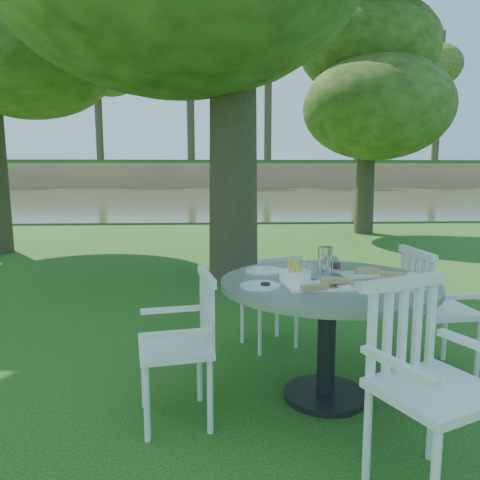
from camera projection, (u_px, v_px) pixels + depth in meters
name	position (u px, v px, depth m)	size (l,w,h in m)	color
ground	(241.00, 331.00, 4.48)	(140.00, 140.00, 0.00)	#153F0D
table	(328.00, 304.00, 3.07)	(1.40, 1.40, 0.81)	black
chair_ne	(429.00, 301.00, 3.47)	(0.49, 0.52, 0.95)	white
chair_nw	(274.00, 295.00, 3.97)	(0.53, 0.52, 0.81)	white
chair_sw	(189.00, 335.00, 2.83)	(0.51, 0.53, 0.91)	white
chair_se	(420.00, 368.00, 2.22)	(0.66, 0.64, 1.00)	white
tableware	(322.00, 274.00, 3.08)	(1.17, 0.83, 0.19)	white
river	(220.00, 197.00, 27.21)	(100.00, 28.00, 0.12)	#363C23
far_bank	(221.00, 110.00, 44.06)	(100.00, 18.00, 15.20)	#A7794E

